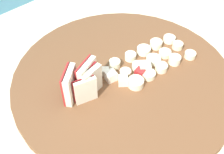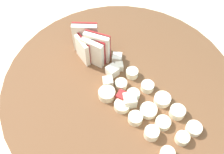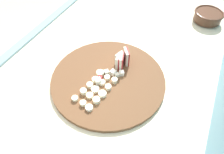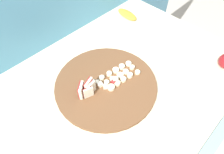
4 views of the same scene
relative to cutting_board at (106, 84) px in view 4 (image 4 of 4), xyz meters
The scene contains 7 objects.
tiled_countertop 0.46m from the cutting_board, 155.22° to the right, with size 1.44×0.84×0.90m.
tile_backsplash 0.45m from the cutting_board, 102.96° to the left, with size 2.40×0.04×1.43m, color #4C8EB2.
cutting_board is the anchor object (origin of this frame).
apple_wedge_fan 0.09m from the cutting_board, 168.07° to the left, with size 0.08×0.05×0.06m.
apple_dice_pile 0.02m from the cutting_board, 156.34° to the right, with size 0.10×0.09×0.02m.
banana_slice_rows 0.07m from the cutting_board, 11.47° to the right, with size 0.18×0.11×0.02m.
banana_peel 0.52m from the cutting_board, 31.71° to the left, with size 0.14×0.06×0.02m, color gold.
Camera 4 is at (-0.24, -0.32, 1.56)m, focal length 31.50 mm.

